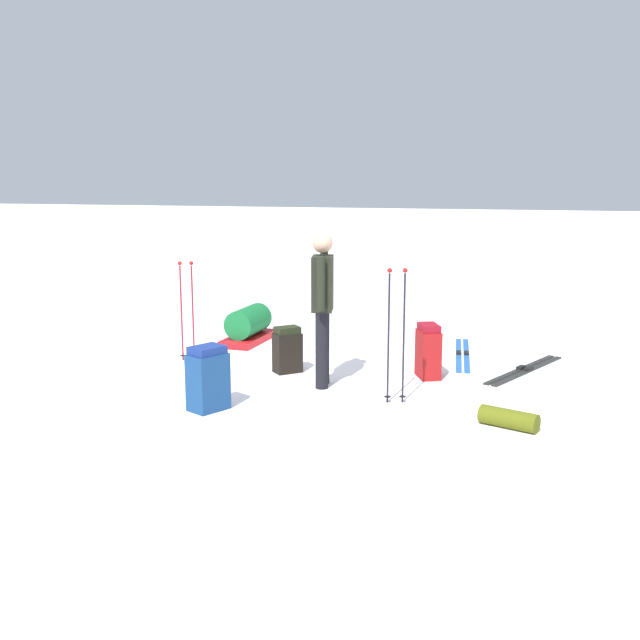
# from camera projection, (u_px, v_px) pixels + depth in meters

# --- Properties ---
(ground_plane) EXTENTS (80.00, 80.00, 0.00)m
(ground_plane) POSITION_uv_depth(u_px,v_px,m) (320.00, 380.00, 8.77)
(ground_plane) COLOR white
(skier_standing) EXTENTS (0.27, 0.56, 1.70)m
(skier_standing) POSITION_uv_depth(u_px,v_px,m) (323.00, 301.00, 8.36)
(skier_standing) COLOR black
(skier_standing) RESTS_ON ground_plane
(ski_pair_near) EXTENTS (0.92, 1.63, 0.05)m
(ski_pair_near) POSITION_uv_depth(u_px,v_px,m) (525.00, 370.00, 9.17)
(ski_pair_near) COLOR black
(ski_pair_near) RESTS_ON ground_plane
(ski_pair_far) EXTENTS (0.30, 1.83, 0.05)m
(ski_pair_far) POSITION_uv_depth(u_px,v_px,m) (462.00, 354.00, 9.93)
(ski_pair_far) COLOR #2159A6
(ski_pair_far) RESTS_ON ground_plane
(backpack_large_dark) EXTENTS (0.34, 0.42, 0.63)m
(backpack_large_dark) POSITION_uv_depth(u_px,v_px,m) (428.00, 352.00, 8.82)
(backpack_large_dark) COLOR maroon
(backpack_large_dark) RESTS_ON ground_plane
(backpack_bright) EXTENTS (0.37, 0.36, 0.55)m
(backpack_bright) POSITION_uv_depth(u_px,v_px,m) (287.00, 350.00, 9.06)
(backpack_bright) COLOR black
(backpack_bright) RESTS_ON ground_plane
(backpack_small_spare) EXTENTS (0.41, 0.45, 0.65)m
(backpack_small_spare) POSITION_uv_depth(u_px,v_px,m) (208.00, 379.00, 7.62)
(backpack_small_spare) COLOR navy
(backpack_small_spare) RESTS_ON ground_plane
(ski_poles_planted_near) EXTENTS (0.22, 0.11, 1.40)m
(ski_poles_planted_near) POSITION_uv_depth(u_px,v_px,m) (396.00, 329.00, 7.78)
(ski_poles_planted_near) COLOR black
(ski_poles_planted_near) RESTS_ON ground_plane
(ski_poles_planted_far) EXTENTS (0.21, 0.11, 1.26)m
(ski_poles_planted_far) POSITION_uv_depth(u_px,v_px,m) (187.00, 306.00, 9.56)
(ski_poles_planted_far) COLOR maroon
(ski_poles_planted_far) RESTS_ON ground_plane
(gear_sled) EXTENTS (0.53, 1.10, 0.49)m
(gear_sled) POSITION_uv_depth(u_px,v_px,m) (248.00, 326.00, 10.69)
(gear_sled) COLOR red
(gear_sled) RESTS_ON ground_plane
(sleeping_mat_rolled) EXTENTS (0.58, 0.38, 0.18)m
(sleeping_mat_rolled) POSITION_uv_depth(u_px,v_px,m) (509.00, 419.00, 7.12)
(sleeping_mat_rolled) COLOR #565D13
(sleeping_mat_rolled) RESTS_ON ground_plane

